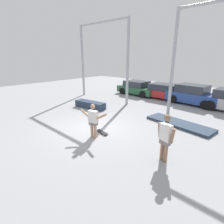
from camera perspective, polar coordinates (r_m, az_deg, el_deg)
ground_plane at (r=9.19m, az=-5.97°, el=-5.34°), size 36.00×36.00×0.00m
skateboarder at (r=7.91m, az=-6.17°, el=-2.49°), size 1.43×0.40×1.59m
skateboard at (r=8.58m, az=-3.28°, el=-6.54°), size 0.80×0.33×0.08m
grind_box at (r=12.74m, az=-7.13°, el=2.39°), size 2.45×0.99×0.48m
manual_pad at (r=10.26m, az=21.01°, el=-3.55°), size 3.70×1.62×0.14m
canopy_support_left at (r=15.01m, az=-3.17°, el=18.30°), size 5.46×0.20×6.18m
parked_car_green at (r=17.35m, az=8.28°, el=7.77°), size 3.97×2.09×1.30m
parked_car_red at (r=16.10m, az=16.81°, el=6.43°), size 4.25×2.12×1.29m
parked_car_blue at (r=15.03m, az=24.95°, el=5.09°), size 4.03×2.17×1.50m
bystander at (r=6.34m, az=17.04°, el=-7.65°), size 0.76×0.32×1.74m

